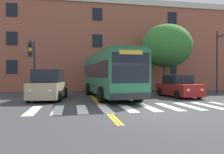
{
  "coord_description": "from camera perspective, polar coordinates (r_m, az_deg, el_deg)",
  "views": [
    {
      "loc": [
        -3.9,
        -9.57,
        1.74
      ],
      "look_at": [
        -0.9,
        6.66,
        1.63
      ],
      "focal_mm": 35.0,
      "sensor_mm": 36.0,
      "label": 1
    }
  ],
  "objects": [
    {
      "name": "car_red_far_lane",
      "position": [
        18.44,
        16.9,
        -2.52
      ],
      "size": [
        2.35,
        4.49,
        1.77
      ],
      "color": "#AD1E1E",
      "rests_on": "ground"
    },
    {
      "name": "crosswalk",
      "position": [
        12.21,
        9.47,
        -7.79
      ],
      "size": [
        12.55,
        3.14,
        0.01
      ],
      "color": "white",
      "rests_on": "ground"
    },
    {
      "name": "lane_line_yellow_inner",
      "position": [
        25.47,
        -6.84,
        -3.51
      ],
      "size": [
        0.12,
        36.0,
        0.01
      ],
      "primitive_type": "cube",
      "color": "gold",
      "rests_on": "ground"
    },
    {
      "name": "car_tan_near_lane",
      "position": [
        16.33,
        -16.22,
        -2.14
      ],
      "size": [
        2.59,
        5.02,
        2.15
      ],
      "color": "tan",
      "rests_on": "ground"
    },
    {
      "name": "street_tree_curbside_large",
      "position": [
        23.59,
        14.07,
        7.81
      ],
      "size": [
        6.6,
        6.42,
        7.06
      ],
      "color": "brown",
      "rests_on": "ground"
    },
    {
      "name": "traffic_light_far_corner",
      "position": [
        17.99,
        -20.02,
        4.66
      ],
      "size": [
        0.6,
        3.9,
        4.68
      ],
      "color": "#28282D",
      "rests_on": "ground"
    },
    {
      "name": "ground_plane",
      "position": [
        10.48,
        11.69,
        -9.18
      ],
      "size": [
        120.0,
        120.0,
        0.0
      ],
      "primitive_type": "plane",
      "color": "#38383A"
    },
    {
      "name": "city_bus",
      "position": [
        17.45,
        -0.84,
        0.81
      ],
      "size": [
        3.42,
        10.84,
        3.45
      ],
      "color": "#28704C",
      "rests_on": "ground"
    },
    {
      "name": "lane_line_yellow_outer",
      "position": [
        25.48,
        -6.48,
        -3.51
      ],
      "size": [
        0.12,
        36.0,
        0.01
      ],
      "primitive_type": "cube",
      "color": "gold",
      "rests_on": "ground"
    },
    {
      "name": "building_facade",
      "position": [
        29.34,
        3.95,
        7.31
      ],
      "size": [
        33.36,
        8.37,
        10.53
      ],
      "color": "#9E5642",
      "rests_on": "ground"
    }
  ]
}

